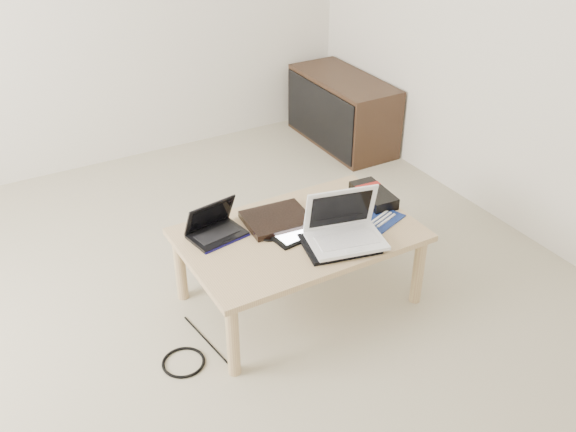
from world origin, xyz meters
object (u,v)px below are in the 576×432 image
netbook (215,228)px  media_cabinet (342,111)px  white_laptop (344,230)px  gpu_box (373,195)px  coffee_table (299,241)px

netbook → media_cabinet: bearing=39.0°
white_laptop → gpu_box: size_ratio=1.35×
media_cabinet → white_laptop: (-1.08, -1.62, 0.22)m
coffee_table → media_cabinet: size_ratio=1.22×
netbook → gpu_box: bearing=-7.0°
coffee_table → gpu_box: gpu_box is taller
white_laptop → gpu_box: 0.43m
coffee_table → media_cabinet: 1.89m
coffee_table → gpu_box: (0.48, 0.07, 0.08)m
coffee_table → white_laptop: white_laptop is taller
netbook → white_laptop: bearing=-35.6°
media_cabinet → netbook: 2.03m
netbook → gpu_box: netbook is taller
coffee_table → white_laptop: size_ratio=2.89×
gpu_box → netbook: bearing=173.0°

